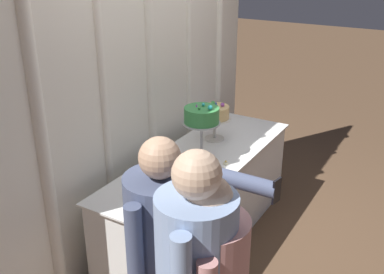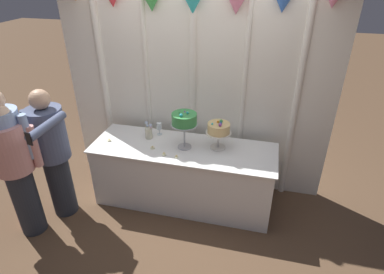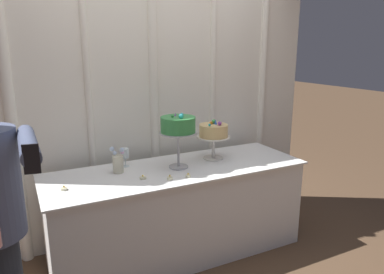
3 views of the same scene
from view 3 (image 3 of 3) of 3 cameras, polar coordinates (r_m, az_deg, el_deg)
ground_plane at (r=3.22m, az=-1.37°, el=-18.60°), size 24.00×24.00×0.00m
draped_curtain at (r=3.27m, az=-6.35°, el=8.73°), size 3.29×0.19×2.70m
cake_table at (r=3.11m, az=-2.22°, el=-11.68°), size 2.15×0.73×0.78m
cake_display_nearleft at (r=2.88m, az=-2.22°, el=1.67°), size 0.31×0.31×0.46m
cake_display_nearright at (r=3.15m, az=3.44°, el=0.71°), size 0.29×0.29×0.35m
wine_glass at (r=3.02m, az=-10.58°, el=-2.66°), size 0.06×0.06×0.15m
flower_vase at (r=2.90m, az=-11.66°, el=-3.96°), size 0.11×0.09×0.21m
tealight_far_left at (r=2.68m, az=-19.65°, el=-7.74°), size 0.05×0.05×0.03m
tealight_near_left at (r=2.75m, az=-7.81°, el=-6.42°), size 0.05×0.05×0.03m
tealight_near_right at (r=2.71m, az=-3.54°, el=-6.54°), size 0.04×0.04×0.04m
tealight_far_right at (r=2.76m, az=-0.62°, el=-6.19°), size 0.04×0.04×0.03m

